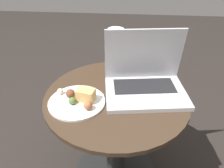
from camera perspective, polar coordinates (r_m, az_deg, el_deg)
table at (r=1.01m, az=1.05°, el=-11.19°), size 0.59×0.59×0.50m
napkin at (r=0.87m, az=-7.27°, el=-4.23°), size 0.14×0.10×0.00m
laptop at (r=0.91m, az=8.57°, el=1.16°), size 0.35×0.28×0.25m
beer_glass at (r=1.00m, az=0.95°, el=8.35°), size 0.07×0.07×0.22m
snack_plate at (r=0.86m, az=-8.79°, el=-4.09°), size 0.22×0.22×0.06m
fork at (r=0.83m, az=-7.13°, el=-6.15°), size 0.14×0.13×0.00m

